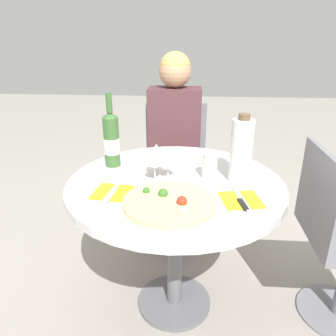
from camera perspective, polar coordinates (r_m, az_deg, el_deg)
ground_plane at (r=1.85m, az=1.09°, el=-22.40°), size 12.00×12.00×0.00m
dining_table at (r=1.49m, az=1.25°, el=-5.93°), size 0.95×0.95×0.70m
chair_behind_diner at (r=2.30m, az=1.18°, el=0.09°), size 0.43×0.43×0.86m
seated_diner at (r=2.13m, az=1.02°, el=1.96°), size 0.33×0.41×1.21m
pizza_large at (r=1.25m, az=0.25°, el=-6.00°), size 0.36×0.36×0.05m
wine_bottle at (r=1.59m, az=-9.82°, el=4.91°), size 0.08×0.08×0.35m
tall_carafe at (r=1.43m, az=12.66°, el=3.00°), size 0.10×0.10×0.30m
sugar_shaker at (r=1.47m, az=7.22°, el=0.30°), size 0.07×0.07×0.11m
wine_glass_center at (r=1.44m, az=-0.01°, el=1.74°), size 0.08×0.08×0.13m
wine_glass_front_left at (r=1.40m, az=-2.35°, el=2.06°), size 0.07×0.07×0.16m
wine_glass_back_left at (r=1.47m, az=-2.02°, el=2.67°), size 0.08×0.08×0.15m
place_setting_left at (r=1.36m, az=-9.67°, el=-4.19°), size 0.17×0.19×0.01m
place_setting_right at (r=1.31m, az=12.62°, el=-5.44°), size 0.17×0.19×0.01m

